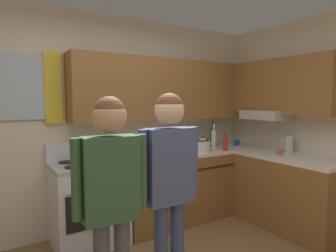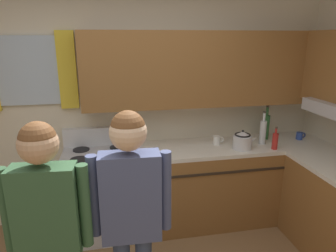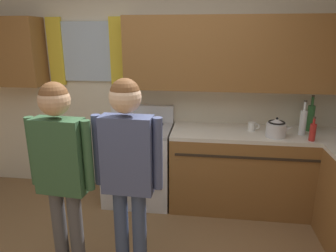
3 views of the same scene
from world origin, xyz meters
name	(u,v)px [view 1 (image 1 of 3)]	position (x,y,z in m)	size (l,w,h in m)	color
back_wall_unit	(105,108)	(0.09, 1.81, 1.48)	(4.60, 0.42, 2.60)	beige
kitchen_counter_run	(228,186)	(1.52, 1.18, 0.45)	(2.12, 1.90, 0.90)	brown
stove_oven	(88,202)	(-0.22, 1.54, 0.47)	(0.76, 0.67, 1.10)	silver
bottle_sauce_red	(225,144)	(1.60, 1.32, 0.99)	(0.06, 0.06, 0.25)	red
bottle_wine_green	(213,136)	(1.67, 1.66, 1.05)	(0.08, 0.08, 0.39)	#2D6633
bottle_tall_clear	(214,139)	(1.55, 1.50, 1.04)	(0.07, 0.07, 0.37)	silver
mug_cobalt_blue	(236,142)	(2.05, 1.56, 0.94)	(0.11, 0.07, 0.08)	#2D479E
cup_terracotta	(279,152)	(1.94, 0.72, 0.94)	(0.11, 0.07, 0.08)	#B76642
mug_ceramic_white	(181,148)	(1.05, 1.58, 0.95)	(0.13, 0.08, 0.09)	white
stovetop_kettle	(203,145)	(1.27, 1.40, 1.00)	(0.27, 0.20, 0.21)	silver
water_pitcher	(288,144)	(2.15, 0.75, 1.01)	(0.19, 0.11, 0.22)	silver
adult_left	(111,188)	(-0.47, 0.21, 1.01)	(0.50, 0.22, 1.61)	#4C4C51
adult_in_plaid	(169,174)	(0.01, 0.25, 1.03)	(0.51, 0.22, 1.64)	#38476B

